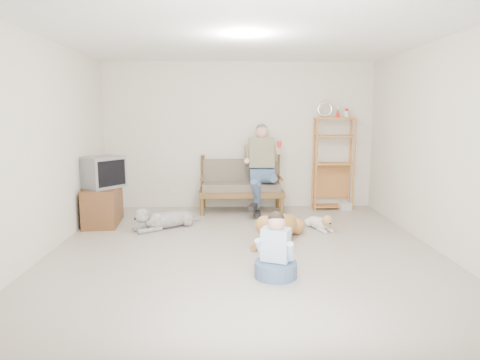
{
  "coord_description": "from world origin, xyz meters",
  "views": [
    {
      "loc": [
        -0.21,
        -5.26,
        1.76
      ],
      "look_at": [
        -0.03,
        1.0,
        0.79
      ],
      "focal_mm": 32.0,
      "sensor_mm": 36.0,
      "label": 1
    }
  ],
  "objects_px": {
    "loveseat": "(241,184)",
    "golden_retriever": "(278,228)",
    "tv_stand": "(102,206)",
    "etagere": "(333,162)"
  },
  "relations": [
    {
      "from": "loveseat",
      "to": "tv_stand",
      "type": "xyz_separation_m",
      "value": [
        -2.26,
        -0.9,
        -0.19
      ]
    },
    {
      "from": "loveseat",
      "to": "golden_retriever",
      "type": "relative_size",
      "value": 1.08
    },
    {
      "from": "loveseat",
      "to": "golden_retriever",
      "type": "bearing_deg",
      "value": -77.46
    },
    {
      "from": "loveseat",
      "to": "etagere",
      "type": "xyz_separation_m",
      "value": [
        1.71,
        0.14,
        0.38
      ]
    },
    {
      "from": "loveseat",
      "to": "tv_stand",
      "type": "distance_m",
      "value": 2.44
    },
    {
      "from": "loveseat",
      "to": "tv_stand",
      "type": "bearing_deg",
      "value": -158.81
    },
    {
      "from": "tv_stand",
      "to": "golden_retriever",
      "type": "xyz_separation_m",
      "value": [
        2.71,
        -1.02,
        -0.11
      ]
    },
    {
      "from": "tv_stand",
      "to": "loveseat",
      "type": "bearing_deg",
      "value": 16.68
    },
    {
      "from": "golden_retriever",
      "to": "loveseat",
      "type": "bearing_deg",
      "value": 130.74
    },
    {
      "from": "loveseat",
      "to": "etagere",
      "type": "relative_size",
      "value": 0.76
    }
  ]
}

